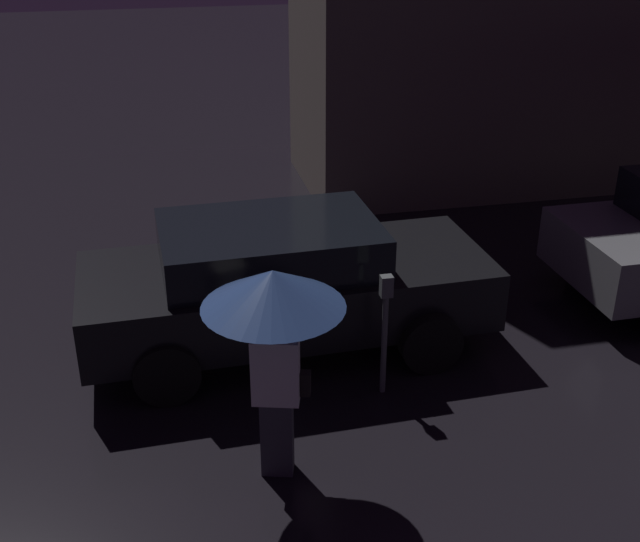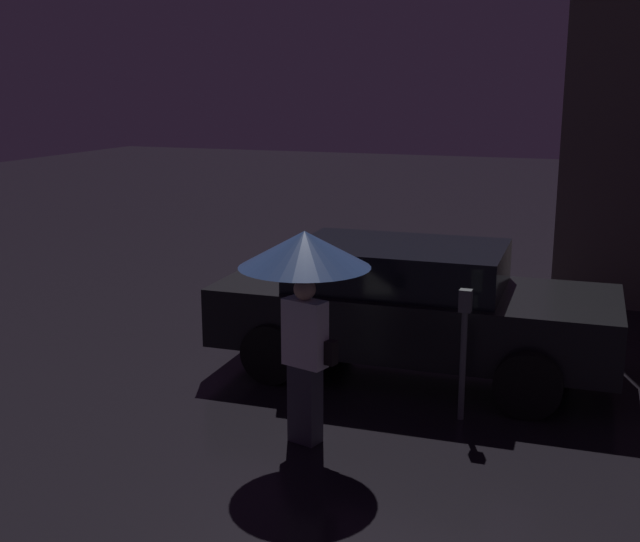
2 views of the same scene
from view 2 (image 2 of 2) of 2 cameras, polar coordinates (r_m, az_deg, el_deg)
The scene contains 3 objects.
parked_car_black at distance 9.21m, azimuth 6.44°, elevation -2.44°, with size 4.53×1.99×1.49m.
pedestrian_with_umbrella at distance 7.11m, azimuth -1.09°, elevation 0.16°, with size 1.19×1.19×2.00m.
parking_meter at distance 7.95m, azimuth 10.19°, elevation -4.88°, with size 0.12×0.10×1.33m.
Camera 2 is at (-5.27, -7.25, 3.25)m, focal length 45.00 mm.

